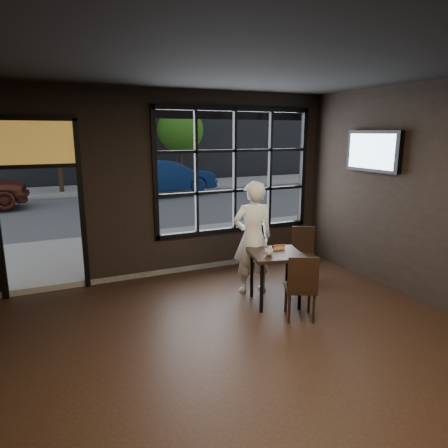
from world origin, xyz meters
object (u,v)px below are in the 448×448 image
cafe_table (275,278)px  chair_near (300,286)px  man (253,238)px  navy_car (164,177)px

cafe_table → chair_near: bearing=-70.8°
cafe_table → chair_near: (0.05, -0.56, 0.07)m
chair_near → man: size_ratio=0.52×
cafe_table → chair_near: 0.57m
cafe_table → navy_car: size_ratio=0.19×
man → navy_car: size_ratio=0.43×
chair_near → navy_car: navy_car is taller
chair_near → man: 1.18m
cafe_table → man: size_ratio=0.44×
man → chair_near: bearing=106.0°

